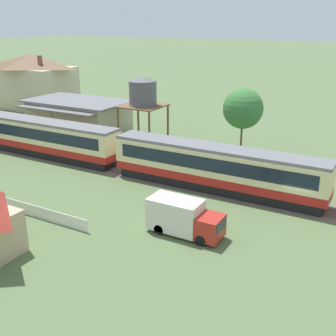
% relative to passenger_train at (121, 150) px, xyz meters
% --- Properties ---
extents(ground_plane, '(600.00, 600.00, 0.00)m').
position_rel_passenger_train_xyz_m(ground_plane, '(18.76, -0.62, -2.38)').
color(ground_plane, '#566B42').
extents(passenger_train, '(87.44, 3.00, 4.29)m').
position_rel_passenger_train_xyz_m(passenger_train, '(0.00, 0.00, 0.00)').
color(passenger_train, '#AD1E19').
rests_on(passenger_train, ground_plane).
extents(railway_track, '(163.02, 3.60, 0.04)m').
position_rel_passenger_train_xyz_m(railway_track, '(0.65, 0.00, -2.37)').
color(railway_track, '#665B51').
rests_on(railway_track, ground_plane).
extents(station_building, '(14.68, 9.74, 4.42)m').
position_rel_passenger_train_xyz_m(station_building, '(-15.58, 11.40, -0.14)').
color(station_building, '#BCB293').
rests_on(station_building, ground_plane).
extents(station_house_brown_roof, '(14.83, 9.69, 9.58)m').
position_rel_passenger_train_xyz_m(station_house_brown_roof, '(-33.74, 20.62, 2.56)').
color(station_house_brown_roof, beige).
rests_on(station_house_brown_roof, ground_plane).
extents(water_tower, '(5.18, 5.18, 8.53)m').
position_rel_passenger_train_xyz_m(water_tower, '(-3.96, 10.61, 4.09)').
color(water_tower, brown).
rests_on(water_tower, ground_plane).
extents(delivery_truck_red, '(5.75, 2.22, 2.68)m').
position_rel_passenger_train_xyz_m(delivery_truck_red, '(12.12, -9.19, -1.03)').
color(delivery_truck_red, '#B2281E').
rests_on(delivery_truck_red, ground_plane).
extents(yard_tree_1, '(4.73, 4.73, 7.89)m').
position_rel_passenger_train_xyz_m(yard_tree_1, '(8.93, 12.06, 3.14)').
color(yard_tree_1, brown).
rests_on(yard_tree_1, ground_plane).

